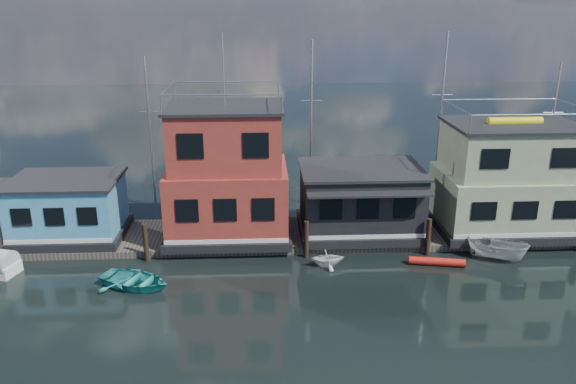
{
  "coord_description": "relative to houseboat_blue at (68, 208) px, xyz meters",
  "views": [
    {
      "loc": [
        -6.51,
        -19.87,
        13.94
      ],
      "look_at": [
        -4.89,
        12.0,
        3.0
      ],
      "focal_mm": 35.0,
      "sensor_mm": 36.0,
      "label": 1
    }
  ],
  "objects": [
    {
      "name": "ground",
      "position": [
        18.0,
        -12.0,
        -2.21
      ],
      "size": [
        160.0,
        160.0,
        0.0
      ],
      "primitive_type": "plane",
      "color": "black",
      "rests_on": "ground"
    },
    {
      "name": "dock",
      "position": [
        18.0,
        0.0,
        -2.01
      ],
      "size": [
        48.0,
        5.0,
        0.4
      ],
      "primitive_type": "cube",
      "color": "#595147",
      "rests_on": "ground"
    },
    {
      "name": "houseboat_blue",
      "position": [
        0.0,
        0.0,
        0.0
      ],
      "size": [
        6.4,
        4.9,
        3.66
      ],
      "color": "black",
      "rests_on": "dock"
    },
    {
      "name": "houseboat_red",
      "position": [
        9.5,
        0.0,
        1.9
      ],
      "size": [
        7.4,
        5.9,
        11.86
      ],
      "color": "black",
      "rests_on": "dock"
    },
    {
      "name": "houseboat_dark",
      "position": [
        17.5,
        -0.02,
        0.21
      ],
      "size": [
        7.4,
        6.1,
        4.06
      ],
      "color": "black",
      "rests_on": "dock"
    },
    {
      "name": "houseboat_green",
      "position": [
        26.5,
        0.0,
        1.34
      ],
      "size": [
        8.4,
        5.9,
        7.03
      ],
      "color": "black",
      "rests_on": "dock"
    },
    {
      "name": "pilings",
      "position": [
        17.67,
        -2.8,
        -1.11
      ],
      "size": [
        42.28,
        0.28,
        2.2
      ],
      "color": "#2D2116",
      "rests_on": "ground"
    },
    {
      "name": "background_masts",
      "position": [
        22.76,
        6.0,
        3.35
      ],
      "size": [
        36.4,
        0.16,
        12.0
      ],
      "color": "silver",
      "rests_on": "ground"
    },
    {
      "name": "dinghy_white",
      "position": [
        15.07,
        -3.98,
        -1.71
      ],
      "size": [
        1.96,
        1.72,
        0.99
      ],
      "primitive_type": "imported",
      "rotation": [
        0.0,
        0.0,
        1.62
      ],
      "color": "white",
      "rests_on": "ground"
    },
    {
      "name": "red_kayak",
      "position": [
        21.14,
        -4.21,
        -1.98
      ],
      "size": [
        3.09,
        1.01,
        0.45
      ],
      "primitive_type": "cylinder",
      "rotation": [
        0.0,
        1.57,
        -0.19
      ],
      "color": "red",
      "rests_on": "ground"
    },
    {
      "name": "dinghy_teal",
      "position": [
        4.98,
        -5.89,
        -1.81
      ],
      "size": [
        4.52,
        3.94,
        0.78
      ],
      "primitive_type": "imported",
      "rotation": [
        0.0,
        0.0,
        1.18
      ],
      "color": "teal",
      "rests_on": "ground"
    },
    {
      "name": "motorboat",
      "position": [
        24.72,
        -3.68,
        -1.56
      ],
      "size": [
        3.49,
        2.84,
        1.29
      ],
      "primitive_type": "imported",
      "rotation": [
        0.0,
        0.0,
        1.01
      ],
      "color": "silver",
      "rests_on": "ground"
    }
  ]
}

